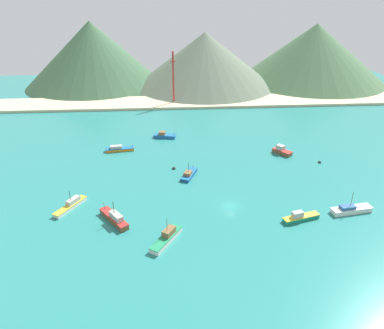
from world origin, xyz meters
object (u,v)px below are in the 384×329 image
fishing_boat_0 (164,135)px  fishing_boat_8 (167,238)px  fishing_boat_1 (114,218)px  buoy_0 (320,162)px  fishing_boat_5 (71,205)px  fishing_boat_7 (282,151)px  buoy_1 (174,168)px  fishing_boat_6 (300,217)px  fishing_boat_2 (351,209)px  fishing_boat_3 (189,174)px  fishing_boat_4 (119,149)px  radio_tower (173,78)px

fishing_boat_0 → fishing_boat_8: fishing_boat_8 is taller
fishing_boat_1 → buoy_0: size_ratio=9.98×
fishing_boat_5 → fishing_boat_7: fishing_boat_5 is taller
fishing_boat_7 → buoy_1: size_ratio=6.59×
fishing_boat_5 → fishing_boat_6: bearing=-9.4°
fishing_boat_2 → fishing_boat_8: (-48.46, -8.63, 0.13)m
fishing_boat_1 → fishing_boat_3: 30.74m
fishing_boat_2 → fishing_boat_4: size_ratio=1.08×
fishing_boat_7 → fishing_boat_5: bearing=-155.4°
radio_tower → fishing_boat_6: bearing=-74.1°
fishing_boat_4 → fishing_boat_7: 58.41m
fishing_boat_2 → fishing_boat_8: size_ratio=1.09×
fishing_boat_7 → radio_tower: radio_tower is taller
fishing_boat_5 → buoy_1: fishing_boat_5 is taller
fishing_boat_3 → fishing_boat_1: bearing=-131.2°
fishing_boat_3 → radio_tower: size_ratio=0.36×
fishing_boat_1 → fishing_boat_5: bearing=149.6°
fishing_boat_6 → fishing_boat_8: (-33.97, -6.08, 0.10)m
fishing_boat_1 → buoy_1: size_ratio=9.56×
fishing_boat_3 → fishing_boat_7: bearing=23.3°
fishing_boat_6 → fishing_boat_8: size_ratio=0.97×
fishing_boat_3 → buoy_0: bearing=8.2°
buoy_0 → fishing_boat_6: bearing=-119.2°
fishing_boat_3 → fishing_boat_8: bearing=-102.8°
fishing_boat_1 → fishing_boat_6: bearing=-3.1°
fishing_boat_1 → fishing_boat_7: bearing=34.8°
fishing_boat_3 → fishing_boat_8: fishing_boat_8 is taller
fishing_boat_0 → fishing_boat_5: bearing=-117.2°
fishing_boat_3 → fishing_boat_6: fishing_boat_3 is taller
fishing_boat_1 → fishing_boat_7: size_ratio=1.45×
fishing_boat_0 → fishing_boat_8: size_ratio=0.87×
fishing_boat_6 → fishing_boat_7: 41.04m
buoy_0 → radio_tower: 86.59m
fishing_boat_0 → radio_tower: bearing=83.8°
fishing_boat_2 → fishing_boat_7: bearing=100.8°
fishing_boat_2 → buoy_1: size_ratio=10.42×
fishing_boat_3 → fishing_boat_2: bearing=-29.3°
fishing_boat_4 → radio_tower: 61.54m
buoy_0 → buoy_1: size_ratio=0.96×
fishing_boat_4 → fishing_boat_2: bearing=-34.3°
fishing_boat_4 → buoy_1: fishing_boat_4 is taller
fishing_boat_2 → fishing_boat_7: (-7.21, 37.83, 0.25)m
fishing_boat_6 → fishing_boat_1: bearing=176.9°
fishing_boat_1 → fishing_boat_2: 61.54m
fishing_boat_2 → buoy_0: fishing_boat_2 is taller
fishing_boat_1 → fishing_boat_6: 47.12m
fishing_boat_2 → fishing_boat_5: 74.34m
fishing_boat_6 → fishing_boat_3: bearing=136.2°
fishing_boat_7 → fishing_boat_6: bearing=-100.2°
fishing_boat_1 → fishing_boat_4: (-3.71, 44.42, -0.32)m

